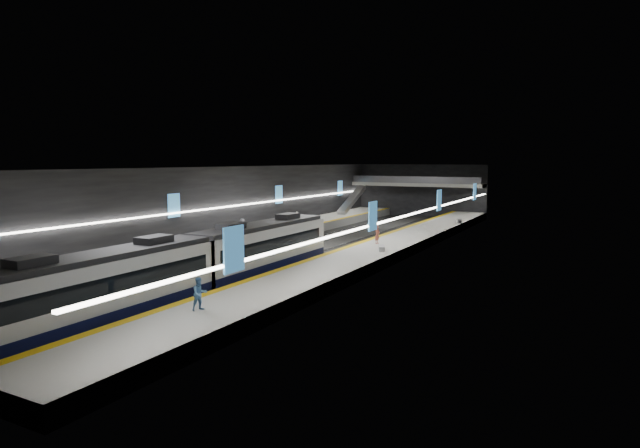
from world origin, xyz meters
The scene contains 26 objects.
ground centered at (0.00, 0.00, 0.00)m, with size 70.00×70.00×0.00m, color black.
ceiling centered at (0.00, 0.00, 8.00)m, with size 20.00×70.00×0.04m, color beige.
wall_left centered at (-10.00, 0.00, 4.00)m, with size 0.04×70.00×8.00m, color black.
wall_right centered at (10.00, 0.00, 4.00)m, with size 0.04×70.00×8.00m, color black.
wall_back centered at (0.00, 35.00, 4.00)m, with size 20.00×0.04×8.00m, color black.
platform_left centered at (-7.50, 0.00, 0.50)m, with size 5.00×70.00×1.00m, color slate.
tile_surface_left centered at (-7.50, 0.00, 1.01)m, with size 5.00×70.00×0.02m, color #B7B7B2.
tactile_strip_left centered at (-5.30, 0.00, 1.02)m, with size 0.60×70.00×0.02m, color #E3B40B.
platform_right centered at (7.50, 0.00, 0.50)m, with size 5.00×70.00×1.00m, color slate.
tile_surface_right centered at (7.50, 0.00, 1.01)m, with size 5.00×70.00×0.02m, color #B7B7B2.
tactile_strip_right centered at (5.30, 0.00, 1.02)m, with size 0.60×70.00×0.02m, color #E3B40B.
rails centered at (0.00, 0.00, 0.06)m, with size 6.52×70.00×0.12m.
train centered at (2.50, -19.18, 2.20)m, with size 2.69×29.69×3.60m.
ad_posters centered at (0.00, 1.00, 4.50)m, with size 19.94×53.50×2.20m.
cove_light_left centered at (-9.80, 0.00, 3.80)m, with size 0.25×68.60×0.12m, color white.
cove_light_right centered at (9.80, 0.00, 3.80)m, with size 0.25×68.60×0.12m, color white.
mezzanine_bridge centered at (0.00, 32.93, 5.04)m, with size 20.00×3.00×1.50m.
escalator centered at (-7.50, 26.00, 2.90)m, with size 1.20×8.00×0.60m, color #99999E.
bench_left_near centered at (-9.50, -10.96, 1.23)m, with size 0.53×1.91×0.47m, color #99999E.
bench_left_far centered at (-9.50, 3.91, 1.22)m, with size 0.49×1.77×0.43m, color #99999E.
bench_right_near centered at (8.65, -2.87, 1.21)m, with size 0.48×1.72×0.42m, color #99999E.
bench_right_far centered at (9.50, 20.52, 1.21)m, with size 0.47×1.70×0.42m, color #99999E.
passenger_right_a centered at (6.91, 0.40, 1.85)m, with size 0.62×0.41×1.71m, color #AA523F.
passenger_right_b centered at (7.21, -24.37, 1.86)m, with size 0.83×0.65×1.71m, color #5483B6.
passenger_left_a centered at (-5.76, 7.30, 1.90)m, with size 1.06×0.44×1.81m, color silver.
passenger_left_b centered at (-7.05, -1.44, 1.89)m, with size 1.15×0.66×1.78m, color #45464E.
Camera 1 is at (25.26, -44.99, 8.69)m, focal length 30.00 mm.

